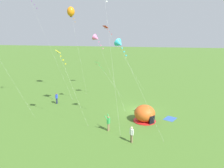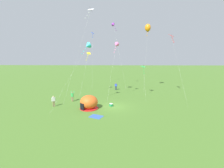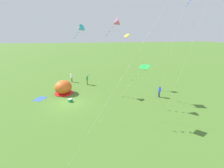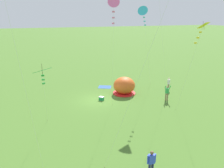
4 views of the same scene
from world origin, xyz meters
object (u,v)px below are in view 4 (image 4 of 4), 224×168
Objects in this scene: kite_cyan at (143,13)px; popup_tent at (124,86)px; cooler_box at (101,98)px; kite_yellow at (202,30)px; person_watching_sky at (169,83)px; person_with_toddler at (167,92)px; kite_pink at (114,4)px; person_far_back at (151,162)px; kite_green at (42,73)px.

popup_tent is at bearing -78.80° from kite_cyan.
cooler_box is 13.12m from kite_yellow.
person_with_toddler reaches higher than person_watching_sky.
kite_cyan is 1.14× the size of kite_yellow.
kite_yellow is at bearing 155.22° from kite_pink.
person_with_toddler is at bearing 134.69° from popup_tent.
kite_pink reaches higher than kite_cyan.
kite_cyan is 0.96× the size of kite_pink.
person_far_back is 0.19× the size of kite_yellow.
person_with_toddler is at bearing -105.48° from kite_yellow.
person_watching_sky is at bearing -177.01° from cooler_box.
person_watching_sky is 1.00× the size of person_far_back.
person_with_toddler is at bearing -126.56° from person_far_back.
person_watching_sky is at bearing -125.85° from person_with_toddler.
kite_cyan is 1.61× the size of kite_green.
person_with_toddler is 0.18× the size of kite_pink.
kite_pink is (9.88, 6.63, 9.17)m from person_watching_sky.
person_watching_sky is 18.08m from kite_green.
popup_tent is 12.69m from kite_yellow.
cooler_box is at bearing 2.99° from person_watching_sky.
popup_tent is 13.94m from kite_green.
person_with_toddler is 12.54m from kite_pink.
kite_cyan is 12.37m from kite_green.
person_far_back is 12.84m from person_with_toddler.
kite_green is at bearing 29.60° from kite_cyan.
person_far_back is 0.27× the size of kite_green.
person_with_toddler is at bearing -154.60° from kite_pink.
person_watching_sky is 0.16× the size of kite_pink.
kite_yellow is at bearing 120.59° from cooler_box.
kite_cyan reaches higher than person_watching_sky.
person_watching_sky is 0.91× the size of person_with_toddler.
cooler_box is at bearing -129.23° from kite_green.
person_watching_sky is at bearing -155.86° from kite_cyan.
popup_tent reaches higher than cooler_box.
person_watching_sky reaches higher than cooler_box.
cooler_box is 0.37× the size of person_far_back.
cooler_box is 0.37× the size of person_watching_sky.
person_with_toddler is at bearing 168.90° from kite_cyan.
person_watching_sky is 12.53m from kite_yellow.
person_watching_sky is 3.63m from person_with_toddler.
kite_pink is at bearing 33.85° from person_watching_sky.
person_far_back is 14.65m from kite_cyan.
cooler_box is 10.35m from kite_cyan.
kite_yellow is (-11.52, 1.24, 2.58)m from kite_green.
popup_tent is 5.90m from person_watching_sky.
kite_cyan reaches higher than kite_green.
kite_green is (9.59, 8.95, 4.72)m from popup_tent.
kite_pink is at bearing 42.61° from kite_cyan.
kite_cyan is at bearing -79.48° from kite_yellow.
person_far_back is at bearing 53.60° from person_watching_sky.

